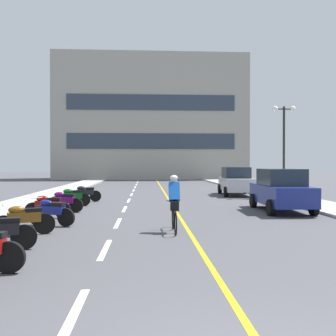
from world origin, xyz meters
TOP-DOWN VIEW (x-y plane):
  - ground_plane at (0.00, 21.00)m, footprint 140.00×140.00m
  - curb_left at (-7.20, 24.00)m, footprint 2.40×72.00m
  - curb_right at (7.20, 24.00)m, footprint 2.40×72.00m
  - lane_dash_0 at (-2.00, 2.00)m, footprint 0.14×2.20m
  - lane_dash_1 at (-2.00, 6.00)m, footprint 0.14×2.20m
  - lane_dash_2 at (-2.00, 10.00)m, footprint 0.14×2.20m
  - lane_dash_3 at (-2.00, 14.00)m, footprint 0.14×2.20m
  - lane_dash_4 at (-2.00, 18.00)m, footprint 0.14×2.20m
  - lane_dash_5 at (-2.00, 22.00)m, footprint 0.14×2.20m
  - lane_dash_6 at (-2.00, 26.00)m, footprint 0.14×2.20m
  - lane_dash_7 at (-2.00, 30.00)m, footprint 0.14×2.20m
  - lane_dash_8 at (-2.00, 34.00)m, footprint 0.14×2.20m
  - lane_dash_9 at (-2.00, 38.00)m, footprint 0.14×2.20m
  - lane_dash_10 at (-2.00, 42.00)m, footprint 0.14×2.20m
  - lane_dash_11 at (-2.00, 46.00)m, footprint 0.14×2.20m
  - centre_line_yellow at (0.25, 24.00)m, footprint 0.12×66.00m
  - office_building at (-0.37, 48.92)m, footprint 25.28×7.96m
  - street_lamp_mid at (7.30, 19.46)m, footprint 1.46×0.36m
  - parked_car_near at (4.74, 12.87)m, footprint 2.04×4.26m
  - parked_car_mid at (4.77, 21.19)m, footprint 2.12×4.29m
  - motorcycle_3 at (-4.49, 7.87)m, footprint 1.63×0.81m
  - motorcycle_4 at (-4.15, 9.54)m, footprint 1.63×0.81m
  - motorcycle_5 at (-4.71, 11.27)m, footprint 1.70×0.60m
  - motorcycle_6 at (-4.51, 13.08)m, footprint 1.68×0.64m
  - motorcycle_7 at (-4.55, 15.16)m, footprint 1.66×0.74m
  - motorcycle_8 at (-4.30, 17.33)m, footprint 1.68×0.67m
  - cyclist_rider at (-0.19, 8.25)m, footprint 0.42×1.77m

SIDE VIEW (x-z plane):
  - ground_plane at x=0.00m, z-range 0.00..0.00m
  - lane_dash_0 at x=-2.00m, z-range 0.00..0.01m
  - lane_dash_1 at x=-2.00m, z-range 0.00..0.01m
  - lane_dash_2 at x=-2.00m, z-range 0.00..0.01m
  - lane_dash_3 at x=-2.00m, z-range 0.00..0.01m
  - lane_dash_4 at x=-2.00m, z-range 0.00..0.01m
  - lane_dash_5 at x=-2.00m, z-range 0.00..0.01m
  - lane_dash_6 at x=-2.00m, z-range 0.00..0.01m
  - lane_dash_7 at x=-2.00m, z-range 0.00..0.01m
  - lane_dash_8 at x=-2.00m, z-range 0.00..0.01m
  - lane_dash_9 at x=-2.00m, z-range 0.00..0.01m
  - lane_dash_10 at x=-2.00m, z-range 0.00..0.01m
  - lane_dash_11 at x=-2.00m, z-range 0.00..0.01m
  - centre_line_yellow at x=0.25m, z-range 0.00..0.01m
  - curb_left at x=-7.20m, z-range 0.00..0.12m
  - curb_right at x=7.20m, z-range 0.00..0.12m
  - motorcycle_3 at x=-4.49m, z-range 0.01..0.93m
  - motorcycle_4 at x=-4.15m, z-range 0.01..0.93m
  - motorcycle_5 at x=-4.71m, z-range 0.01..0.93m
  - motorcycle_6 at x=-4.51m, z-range 0.01..0.93m
  - motorcycle_7 at x=-4.55m, z-range 0.01..0.93m
  - motorcycle_8 at x=-4.30m, z-range 0.01..0.93m
  - cyclist_rider at x=-0.19m, z-range 0.03..1.74m
  - parked_car_near at x=4.74m, z-range 0.01..1.83m
  - parked_car_mid at x=4.77m, z-range 0.01..1.83m
  - street_lamp_mid at x=7.30m, z-range 1.34..6.76m
  - office_building at x=-0.37m, z-range 0.00..16.35m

